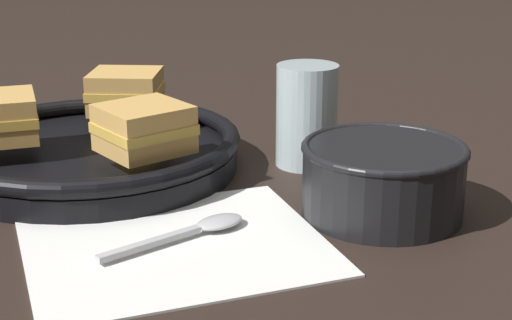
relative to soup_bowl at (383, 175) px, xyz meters
name	(u,v)px	position (x,y,z in m)	size (l,w,h in m)	color
ground_plane	(258,218)	(-0.11, 0.04, -0.04)	(4.00, 4.00, 0.00)	black
napkin	(176,245)	(-0.20, 0.01, -0.04)	(0.26, 0.22, 0.00)	white
soup_bowl	(383,175)	(0.00, 0.00, 0.00)	(0.15, 0.15, 0.07)	black
spoon	(201,227)	(-0.17, 0.02, -0.03)	(0.14, 0.05, 0.01)	#B7B7BC
skillet	(91,151)	(-0.21, 0.23, -0.02)	(0.34, 0.39, 0.04)	black
sandwich_near_left	(144,129)	(-0.18, 0.14, 0.03)	(0.10, 0.09, 0.05)	tan
sandwich_near_right	(126,91)	(-0.16, 0.30, 0.03)	(0.10, 0.10, 0.05)	tan
drinking_glass	(307,116)	(0.00, 0.15, 0.02)	(0.07, 0.07, 0.11)	silver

